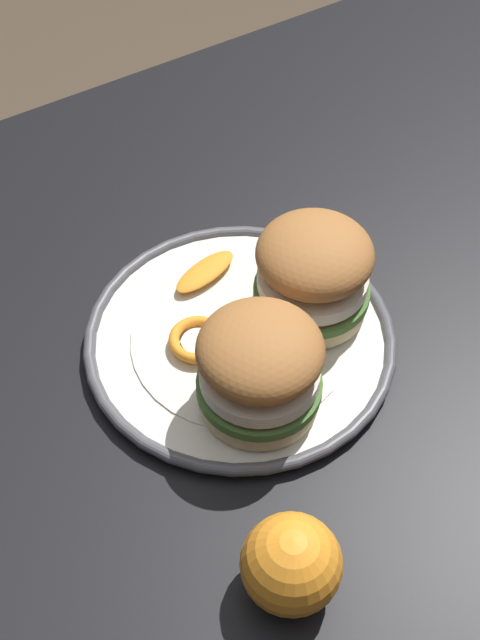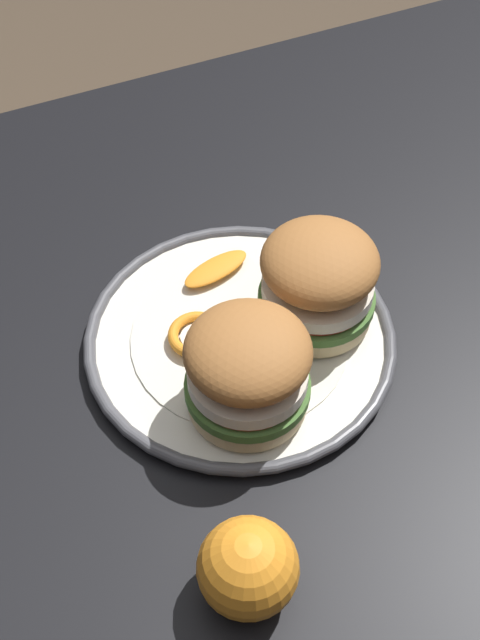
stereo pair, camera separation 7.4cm
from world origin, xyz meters
The scene contains 8 objects.
ground_plane centered at (0.00, 0.00, 0.00)m, with size 8.00×8.00×0.00m, color #4C3D2D.
dining_table centered at (0.00, 0.00, 0.65)m, with size 1.44×0.86×0.75m.
dinner_plate centered at (0.01, 0.01, 0.76)m, with size 0.30×0.30×0.02m.
sandwich_half_left centered at (-0.07, 0.02, 0.82)m, with size 0.15×0.15×0.10m.
sandwich_half_right centered at (0.03, 0.09, 0.82)m, with size 0.15×0.15×0.10m.
orange_peel_curled centered at (0.05, 0.00, 0.77)m, with size 0.06×0.06×0.01m.
orange_peel_strip_long centered at (0.00, -0.07, 0.77)m, with size 0.08×0.05×0.01m.
whole_orange centered at (0.10, 0.24, 0.79)m, with size 0.08×0.08×0.08m, color orange.
Camera 1 is at (0.29, 0.48, 1.45)m, focal length 51.62 mm.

